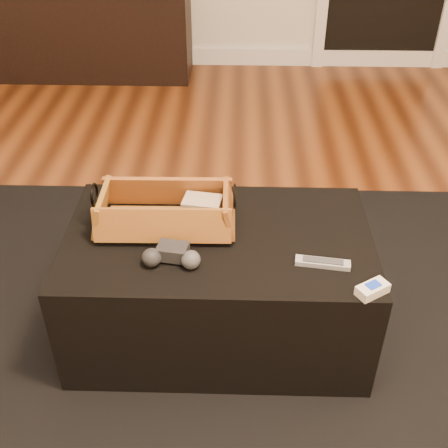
{
  "coord_description": "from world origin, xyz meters",
  "views": [
    {
      "loc": [
        0.27,
        -1.46,
        1.53
      ],
      "look_at": [
        0.23,
        -0.03,
        0.49
      ],
      "focal_mm": 45.0,
      "sensor_mm": 36.0,
      "label": 1
    }
  ],
  "objects_px": {
    "media_cabinet": "(84,34)",
    "ottoman": "(218,284)",
    "wicker_basket": "(166,212)",
    "tv_remote": "(159,222)",
    "silver_remote": "(323,263)",
    "cream_gadget": "(372,289)",
    "game_controller": "(172,256)"
  },
  "relations": [
    {
      "from": "media_cabinet",
      "to": "silver_remote",
      "type": "xyz_separation_m",
      "value": [
        1.36,
        -2.66,
        0.15
      ]
    },
    {
      "from": "ottoman",
      "to": "cream_gadget",
      "type": "distance_m",
      "value": 0.57
    },
    {
      "from": "cream_gadget",
      "to": "tv_remote",
      "type": "bearing_deg",
      "value": 155.55
    },
    {
      "from": "media_cabinet",
      "to": "ottoman",
      "type": "bearing_deg",
      "value": -67.56
    },
    {
      "from": "media_cabinet",
      "to": "silver_remote",
      "type": "distance_m",
      "value": 3.0
    },
    {
      "from": "tv_remote",
      "to": "game_controller",
      "type": "xyz_separation_m",
      "value": [
        0.06,
        -0.18,
        0.0
      ]
    },
    {
      "from": "media_cabinet",
      "to": "game_controller",
      "type": "height_order",
      "value": "media_cabinet"
    },
    {
      "from": "media_cabinet",
      "to": "tv_remote",
      "type": "distance_m",
      "value": 2.64
    },
    {
      "from": "ottoman",
      "to": "wicker_basket",
      "type": "xyz_separation_m",
      "value": [
        -0.17,
        0.05,
        0.26
      ]
    },
    {
      "from": "game_controller",
      "to": "media_cabinet",
      "type": "bearing_deg",
      "value": 108.81
    },
    {
      "from": "wicker_basket",
      "to": "cream_gadget",
      "type": "relative_size",
      "value": 4.38
    },
    {
      "from": "media_cabinet",
      "to": "game_controller",
      "type": "xyz_separation_m",
      "value": [
        0.91,
        -2.67,
        0.17
      ]
    },
    {
      "from": "wicker_basket",
      "to": "tv_remote",
      "type": "bearing_deg",
      "value": -142.29
    },
    {
      "from": "tv_remote",
      "to": "ottoman",
      "type": "bearing_deg",
      "value": -15.91
    },
    {
      "from": "wicker_basket",
      "to": "cream_gadget",
      "type": "bearing_deg",
      "value": -26.52
    },
    {
      "from": "ottoman",
      "to": "wicker_basket",
      "type": "bearing_deg",
      "value": 164.32
    },
    {
      "from": "tv_remote",
      "to": "game_controller",
      "type": "relative_size",
      "value": 1.32
    },
    {
      "from": "media_cabinet",
      "to": "ottoman",
      "type": "relative_size",
      "value": 1.49
    },
    {
      "from": "media_cabinet",
      "to": "wicker_basket",
      "type": "height_order",
      "value": "wicker_basket"
    },
    {
      "from": "media_cabinet",
      "to": "ottoman",
      "type": "distance_m",
      "value": 2.73
    },
    {
      "from": "tv_remote",
      "to": "silver_remote",
      "type": "bearing_deg",
      "value": -25.13
    },
    {
      "from": "tv_remote",
      "to": "wicker_basket",
      "type": "height_order",
      "value": "wicker_basket"
    },
    {
      "from": "game_controller",
      "to": "silver_remote",
      "type": "distance_m",
      "value": 0.46
    },
    {
      "from": "media_cabinet",
      "to": "ottoman",
      "type": "xyz_separation_m",
      "value": [
        1.04,
        -2.52,
        -0.07
      ]
    },
    {
      "from": "silver_remote",
      "to": "tv_remote",
      "type": "bearing_deg",
      "value": 161.71
    },
    {
      "from": "ottoman",
      "to": "silver_remote",
      "type": "height_order",
      "value": "silver_remote"
    },
    {
      "from": "tv_remote",
      "to": "silver_remote",
      "type": "relative_size",
      "value": 1.41
    },
    {
      "from": "cream_gadget",
      "to": "game_controller",
      "type": "bearing_deg",
      "value": 168.7
    },
    {
      "from": "game_controller",
      "to": "cream_gadget",
      "type": "height_order",
      "value": "game_controller"
    },
    {
      "from": "tv_remote",
      "to": "cream_gadget",
      "type": "xyz_separation_m",
      "value": [
        0.64,
        -0.29,
        -0.01
      ]
    },
    {
      "from": "media_cabinet",
      "to": "cream_gadget",
      "type": "xyz_separation_m",
      "value": [
        1.49,
        -2.79,
        0.16
      ]
    },
    {
      "from": "wicker_basket",
      "to": "silver_remote",
      "type": "relative_size",
      "value": 2.72
    }
  ]
}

